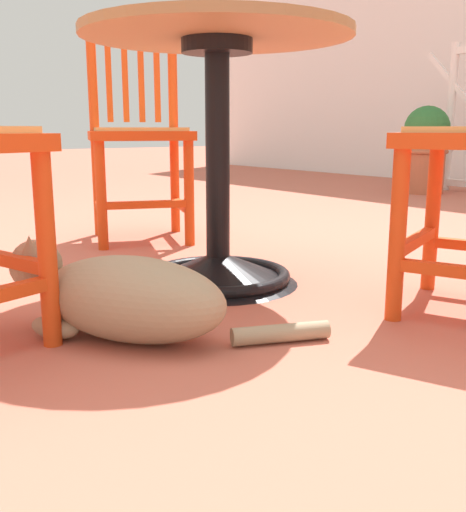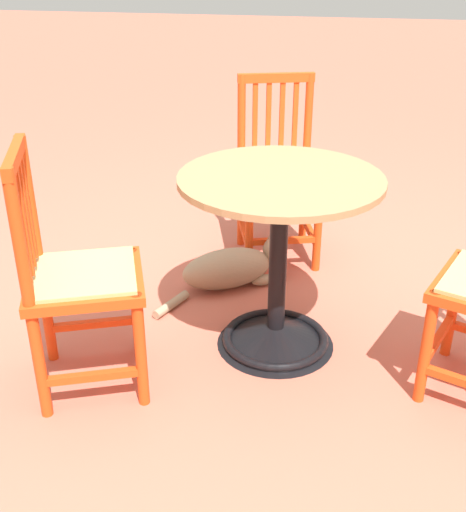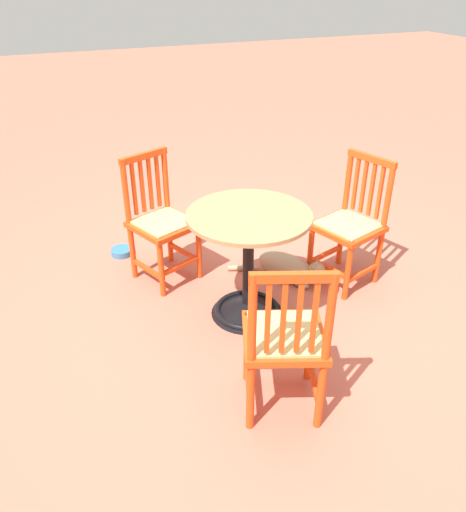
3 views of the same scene
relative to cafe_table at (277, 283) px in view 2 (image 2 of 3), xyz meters
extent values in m
plane|color=#BC604C|center=(0.03, -0.05, -0.28)|extent=(24.00, 24.00, 0.00)
cone|color=black|center=(0.00, 0.00, -0.23)|extent=(0.48, 0.48, 0.10)
torus|color=black|center=(0.00, 0.00, -0.26)|extent=(0.44, 0.44, 0.04)
cylinder|color=black|center=(0.00, 0.00, 0.09)|extent=(0.07, 0.07, 0.66)
cylinder|color=black|center=(0.00, 0.00, 0.40)|extent=(0.20, 0.20, 0.04)
cylinder|color=#9E754C|center=(0.00, 0.00, 0.43)|extent=(0.76, 0.76, 0.02)
cylinder|color=#D64214|center=(-0.11, -0.69, -0.06)|extent=(0.04, 0.04, 0.45)
cylinder|color=#D64214|center=(0.21, -0.59, -0.06)|extent=(0.04, 0.04, 0.45)
cylinder|color=#D64214|center=(-0.01, -1.01, 0.17)|extent=(0.04, 0.04, 0.91)
cylinder|color=#D64214|center=(0.31, -0.91, 0.17)|extent=(0.04, 0.04, 0.91)
cube|color=#D64214|center=(-0.06, -0.85, -0.14)|extent=(0.13, 0.33, 0.03)
cube|color=#D64214|center=(0.26, -0.75, -0.14)|extent=(0.13, 0.33, 0.03)
cube|color=#D64214|center=(0.05, -0.64, -0.11)|extent=(0.33, 0.13, 0.03)
cube|color=#D64214|center=(0.10, -0.80, 0.15)|extent=(0.50, 0.50, 0.04)
cube|color=tan|center=(0.10, -0.80, 0.17)|extent=(0.44, 0.44, 0.02)
cube|color=#D64214|center=(0.05, -0.99, 0.40)|extent=(0.03, 0.03, 0.39)
cube|color=#D64214|center=(0.12, -0.97, 0.40)|extent=(0.03, 0.03, 0.39)
cube|color=#D64214|center=(0.18, -0.95, 0.40)|extent=(0.03, 0.03, 0.39)
cube|color=#D64214|center=(0.25, -0.93, 0.40)|extent=(0.03, 0.03, 0.39)
cube|color=#D64214|center=(0.15, -0.96, 0.61)|extent=(0.37, 0.14, 0.04)
cylinder|color=#D64214|center=(0.54, 0.14, -0.06)|extent=(0.04, 0.04, 0.45)
cylinder|color=#D64214|center=(0.41, 0.46, -0.06)|extent=(0.04, 0.04, 0.45)
cylinder|color=#D64214|center=(0.86, 0.27, 0.17)|extent=(0.04, 0.04, 0.91)
cylinder|color=#D64214|center=(0.73, 0.59, 0.17)|extent=(0.04, 0.04, 0.91)
cube|color=#D64214|center=(0.70, 0.21, -0.14)|extent=(0.33, 0.15, 0.03)
cube|color=#D64214|center=(0.57, 0.52, -0.14)|extent=(0.33, 0.15, 0.03)
cube|color=#D64214|center=(0.48, 0.30, -0.11)|extent=(0.15, 0.33, 0.03)
cube|color=#D64214|center=(0.63, 0.37, 0.15)|extent=(0.52, 0.52, 0.04)
cube|color=tan|center=(0.63, 0.37, 0.17)|extent=(0.45, 0.45, 0.02)
cube|color=#D64214|center=(0.83, 0.33, 0.40)|extent=(0.03, 0.03, 0.39)
cube|color=#D64214|center=(0.80, 0.40, 0.40)|extent=(0.03, 0.03, 0.39)
cube|color=#D64214|center=(0.78, 0.46, 0.40)|extent=(0.03, 0.03, 0.39)
cube|color=#D64214|center=(0.75, 0.52, 0.40)|extent=(0.03, 0.03, 0.39)
cube|color=#D64214|center=(0.79, 0.43, 0.61)|extent=(0.17, 0.36, 0.04)
cylinder|color=#D64214|center=(-0.56, 0.25, -0.06)|extent=(0.04, 0.04, 0.45)
cylinder|color=#D64214|center=(-0.68, -0.06, -0.06)|extent=(0.04, 0.04, 0.45)
cube|color=#D64214|center=(-0.62, 0.09, -0.11)|extent=(0.15, 0.33, 0.03)
ellipsoid|color=#9E896B|center=(0.29, -0.44, -0.19)|extent=(0.48, 0.41, 0.19)
ellipsoid|color=silver|center=(0.21, -0.49, -0.20)|extent=(0.23, 0.22, 0.14)
sphere|color=#9E896B|center=(0.08, -0.57, -0.13)|extent=(0.12, 0.12, 0.12)
ellipsoid|color=silver|center=(0.05, -0.59, -0.15)|extent=(0.07, 0.07, 0.04)
cone|color=#9E896B|center=(0.11, -0.59, -0.08)|extent=(0.04, 0.04, 0.04)
cone|color=#9E896B|center=(0.07, -0.54, -0.08)|extent=(0.04, 0.04, 0.04)
ellipsoid|color=#9E896B|center=(0.18, -0.57, -0.26)|extent=(0.13, 0.11, 0.05)
ellipsoid|color=#9E896B|center=(0.12, -0.48, -0.26)|extent=(0.13, 0.11, 0.05)
cylinder|color=#9E896B|center=(0.50, -0.18, -0.26)|extent=(0.12, 0.22, 0.04)
camera|label=1|loc=(1.42, -1.00, 0.17)|focal=41.45mm
camera|label=2|loc=(-0.25, 2.18, 1.22)|focal=44.64mm
camera|label=3|loc=(-2.46, 1.13, 1.74)|focal=35.35mm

